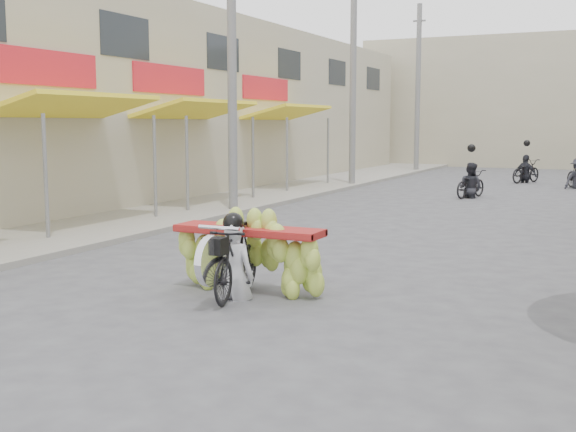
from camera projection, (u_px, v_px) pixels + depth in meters
The scene contains 10 objects.
ground at pixel (85, 408), 6.02m from camera, with size 120.00×120.00×0.00m, color #4E4E53.
sidewalk_left at pixel (236, 198), 22.43m from camera, with size 4.00×60.00×0.12m, color gray.
shophouse_row_left at pixel (85, 103), 23.26m from camera, with size 9.77×40.00×6.00m.
far_building at pixel (552, 102), 39.64m from camera, with size 20.00×6.00×7.00m, color #B0A88B.
utility_pole_mid at pixel (232, 58), 18.56m from camera, with size 0.60×0.24×8.00m.
utility_pole_far at pixel (353, 78), 26.62m from camera, with size 0.60×0.24×8.00m.
utility_pole_back at pixel (418, 88), 34.69m from camera, with size 0.60×0.24×8.00m.
banana_motorbike at pixel (241, 248), 9.86m from camera, with size 2.20×1.87×1.95m.
bg_motorbike_a at pixel (471, 174), 22.90m from camera, with size 1.02×1.67×1.95m.
bg_motorbike_c at pixel (526, 163), 28.63m from camera, with size 1.28×1.76×1.95m.
Camera 1 is at (4.01, -4.49, 2.36)m, focal length 45.00 mm.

